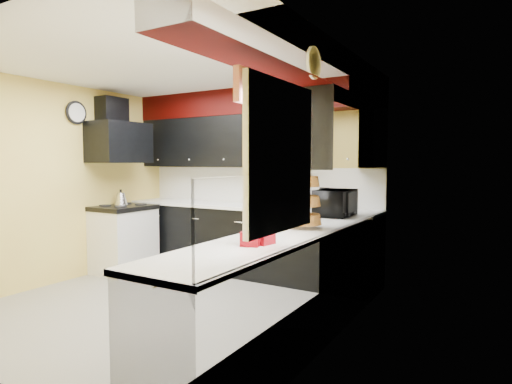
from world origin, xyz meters
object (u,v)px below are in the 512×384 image
utensil_crock (298,203)px  knife_block (324,199)px  toaster_oven (277,196)px  kettle (121,199)px  microwave (335,203)px

utensil_crock → knife_block: (0.30, 0.09, 0.05)m
toaster_oven → knife_block: 0.59m
utensil_crock → kettle: kettle is taller
toaster_oven → kettle: size_ratio=2.66×
toaster_oven → utensil_crock: (0.27, 0.05, -0.07)m
knife_block → kettle: bearing=179.7°
kettle → knife_block: bearing=15.0°
toaster_oven → kettle: 2.26m
toaster_oven → kettle: (-2.18, -0.59, -0.08)m
knife_block → kettle: size_ratio=1.34×
toaster_oven → microwave: size_ratio=0.96×
microwave → utensil_crock: 0.83m
kettle → utensil_crock: bearing=14.7°
microwave → kettle: size_ratio=2.77×
microwave → kettle: bearing=90.7°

